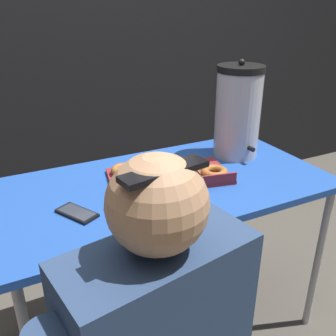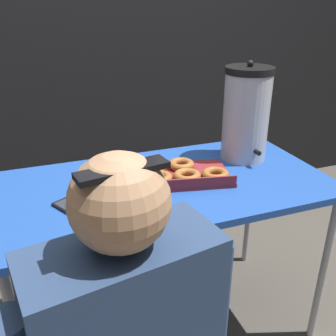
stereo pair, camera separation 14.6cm
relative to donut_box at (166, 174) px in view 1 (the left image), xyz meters
name	(u,v)px [view 1 (the left image)]	position (x,y,z in m)	size (l,w,h in m)	color
ground_plane	(166,323)	(-0.01, -0.02, -0.78)	(12.00, 12.00, 0.00)	#4C473F
back_wall	(74,15)	(-0.01, 1.23, 0.55)	(6.00, 0.11, 2.65)	black
folding_table	(166,194)	(-0.01, -0.02, -0.08)	(1.30, 0.68, 0.76)	#1E479E
donut_box	(166,174)	(0.00, 0.00, 0.00)	(0.52, 0.34, 0.05)	maroon
coffee_urn	(238,112)	(0.40, 0.09, 0.18)	(0.21, 0.23, 0.43)	#B7B7BC
cell_phone	(77,213)	(-0.39, -0.11, -0.02)	(0.13, 0.16, 0.01)	black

